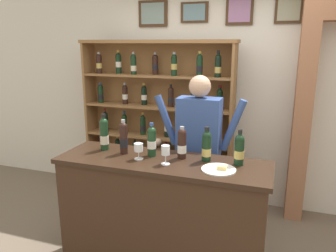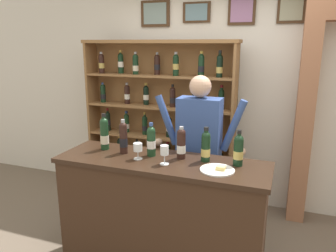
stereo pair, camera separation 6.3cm
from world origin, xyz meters
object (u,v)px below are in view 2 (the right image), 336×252
at_px(tasting_bottle_super_tuscan, 238,150).
at_px(wine_glass_right, 138,148).
at_px(tasting_bottle_riserva, 104,133).
at_px(wine_glass_left, 164,151).
at_px(tasting_bottle_rosso, 181,143).
at_px(cheese_plate, 218,170).
at_px(tasting_bottle_bianco, 123,138).
at_px(wine_shelf, 159,120).
at_px(tasting_bottle_vin_santo, 206,146).
at_px(tasting_bottle_brunello, 151,141).
at_px(tasting_counter, 162,216).
at_px(shopkeeper, 199,142).

distance_m(tasting_bottle_super_tuscan, wine_glass_right, 0.83).
distance_m(tasting_bottle_riserva, wine_glass_left, 0.69).
distance_m(tasting_bottle_rosso, cheese_plate, 0.41).
relative_size(tasting_bottle_bianco, tasting_bottle_super_tuscan, 1.05).
height_order(tasting_bottle_riserva, wine_glass_right, tasting_bottle_riserva).
relative_size(wine_shelf, tasting_bottle_super_tuscan, 6.92).
height_order(tasting_bottle_vin_santo, wine_glass_right, tasting_bottle_vin_santo).
bearing_deg(tasting_bottle_brunello, tasting_bottle_riserva, 177.49).
distance_m(tasting_bottle_bianco, cheese_plate, 0.90).
bearing_deg(wine_glass_left, wine_shelf, 113.17).
bearing_deg(wine_shelf, tasting_counter, -67.78).
bearing_deg(wine_glass_right, tasting_counter, 11.79).
bearing_deg(cheese_plate, wine_shelf, 126.99).
distance_m(tasting_bottle_bianco, tasting_bottle_brunello, 0.26).
height_order(tasting_bottle_vin_santo, cheese_plate, tasting_bottle_vin_santo).
bearing_deg(tasting_counter, wine_glass_left, -53.73).
bearing_deg(cheese_plate, tasting_bottle_riserva, 171.25).
height_order(tasting_bottle_brunello, tasting_bottle_rosso, tasting_bottle_brunello).
bearing_deg(tasting_counter, tasting_bottle_super_tuscan, 9.08).
bearing_deg(tasting_counter, shopkeeper, 72.73).
bearing_deg(tasting_bottle_rosso, tasting_bottle_super_tuscan, -0.41).
bearing_deg(tasting_bottle_rosso, wine_glass_left, -114.15).
xyz_separation_m(tasting_bottle_super_tuscan, cheese_plate, (-0.13, -0.17, -0.12)).
height_order(tasting_counter, tasting_bottle_brunello, tasting_bottle_brunello).
height_order(tasting_counter, tasting_bottle_riserva, tasting_bottle_riserva).
relative_size(tasting_bottle_brunello, tasting_bottle_super_tuscan, 1.01).
distance_m(tasting_counter, wine_glass_left, 0.64).
bearing_deg(shopkeeper, tasting_counter, -107.27).
relative_size(tasting_bottle_bianco, tasting_bottle_brunello, 1.04).
xyz_separation_m(tasting_bottle_bianco, tasting_bottle_rosso, (0.52, 0.05, -0.01)).
distance_m(tasting_bottle_rosso, wine_glass_right, 0.37).
bearing_deg(wine_glass_right, tasting_bottle_riserva, 161.11).
bearing_deg(tasting_counter, cheese_plate, -8.20).
relative_size(tasting_bottle_riserva, tasting_bottle_super_tuscan, 1.15).
bearing_deg(wine_glass_left, wine_glass_right, 170.97).
distance_m(wine_shelf, tasting_bottle_super_tuscan, 1.65).
bearing_deg(cheese_plate, tasting_bottle_bianco, 171.81).
xyz_separation_m(shopkeeper, tasting_bottle_riserva, (-0.78, -0.47, 0.13)).
relative_size(tasting_bottle_riserva, tasting_bottle_vin_santo, 1.15).
xyz_separation_m(tasting_counter, tasting_bottle_rosso, (0.14, 0.10, 0.65)).
bearing_deg(tasting_bottle_brunello, tasting_bottle_super_tuscan, 1.81).
xyz_separation_m(wine_shelf, shopkeeper, (0.70, -0.72, -0.00)).
height_order(wine_shelf, tasting_bottle_super_tuscan, wine_shelf).
relative_size(wine_shelf, tasting_bottle_rosso, 7.28).
relative_size(tasting_bottle_riserva, tasting_bottle_brunello, 1.14).
xyz_separation_m(shopkeeper, cheese_plate, (0.32, -0.64, -0.01)).
bearing_deg(tasting_bottle_riserva, tasting_counter, -9.20).
distance_m(tasting_bottle_super_tuscan, wine_glass_left, 0.59).
xyz_separation_m(shopkeeper, tasting_bottle_rosso, (-0.03, -0.46, 0.11)).
distance_m(shopkeeper, tasting_bottle_bianco, 0.77).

